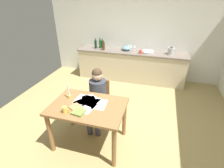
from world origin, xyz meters
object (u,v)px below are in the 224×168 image
at_px(bottle_oil, 96,44).
at_px(mixing_bowl, 126,48).
at_px(book_cookery, 76,107).
at_px(wine_glass_back_left, 128,46).
at_px(person_seated, 97,95).
at_px(bottle_sauce, 104,46).
at_px(chair_at_table, 99,99).
at_px(stovetop_kettle, 171,51).
at_px(wine_glass_by_kettle, 131,46).
at_px(teacup_on_counter, 141,52).
at_px(bottle_vinegar, 100,44).
at_px(bottle_wine_red, 102,44).
at_px(sink_unit, 148,52).
at_px(coffee_mug, 65,110).
at_px(dining_table, 88,112).
at_px(candlestick, 69,94).
at_px(wine_glass_near_sink, 134,46).
at_px(book_magazine, 79,112).

xyz_separation_m(bottle_oil, mixing_bowl, (0.94, 0.05, -0.06)).
relative_size(book_cookery, wine_glass_back_left, 1.26).
height_order(book_cookery, bottle_oil, bottle_oil).
bearing_deg(person_seated, bottle_sauce, 105.24).
relative_size(chair_at_table, book_cookery, 4.51).
bearing_deg(stovetop_kettle, chair_at_table, -122.55).
distance_m(stovetop_kettle, wine_glass_back_left, 1.23).
xyz_separation_m(wine_glass_by_kettle, teacup_on_counter, (0.33, -0.30, -0.06)).
xyz_separation_m(mixing_bowl, wine_glass_back_left, (0.03, 0.11, 0.05)).
bearing_deg(bottle_vinegar, teacup_on_counter, -9.09).
xyz_separation_m(bottle_oil, bottle_sauce, (0.28, -0.09, -0.01)).
xyz_separation_m(book_cookery, bottle_wine_red, (-0.58, 2.95, 0.21)).
xyz_separation_m(person_seated, stovetop_kettle, (1.32, 2.24, 0.32)).
height_order(bottle_vinegar, wine_glass_back_left, bottle_vinegar).
height_order(book_cookery, sink_unit, sink_unit).
bearing_deg(coffee_mug, teacup_on_counter, 75.63).
distance_m(stovetop_kettle, wine_glass_by_kettle, 1.14).
bearing_deg(dining_table, sink_unit, 76.47).
height_order(bottle_vinegar, wine_glass_by_kettle, bottle_vinegar).
relative_size(person_seated, sink_unit, 3.32).
bearing_deg(coffee_mug, bottle_wine_red, 98.74).
xyz_separation_m(coffee_mug, sink_unit, (0.91, 3.01, 0.08)).
bearing_deg(bottle_wine_red, dining_table, -75.67).
bearing_deg(wine_glass_by_kettle, coffee_mug, -97.25).
distance_m(candlestick, teacup_on_counter, 2.62).
relative_size(dining_table, person_seated, 1.00).
relative_size(stovetop_kettle, wine_glass_back_left, 1.43).
xyz_separation_m(book_cookery, wine_glass_near_sink, (0.40, 3.01, 0.21)).
xyz_separation_m(book_cookery, wine_glass_back_left, (0.21, 3.01, 0.21)).
xyz_separation_m(wine_glass_near_sink, wine_glass_back_left, (-0.18, 0.00, 0.00)).
bearing_deg(bottle_sauce, bottle_vinegar, 137.62).
xyz_separation_m(stovetop_kettle, teacup_on_counter, (-0.80, -0.15, -0.05)).
bearing_deg(teacup_on_counter, dining_table, -100.60).
relative_size(sink_unit, stovetop_kettle, 1.64).
bearing_deg(book_magazine, mixing_bowl, 95.98).
height_order(dining_table, wine_glass_near_sink, wine_glass_near_sink).
bearing_deg(sink_unit, book_cookery, -105.72).
xyz_separation_m(candlestick, bottle_vinegar, (-0.39, 2.67, 0.16)).
height_order(candlestick, stovetop_kettle, stovetop_kettle).
distance_m(person_seated, sink_unit, 2.36).
relative_size(person_seated, wine_glass_back_left, 7.76).
distance_m(coffee_mug, teacup_on_counter, 2.95).
height_order(bottle_wine_red, wine_glass_by_kettle, bottle_wine_red).
relative_size(dining_table, book_magazine, 6.75).
xyz_separation_m(chair_at_table, wine_glass_by_kettle, (0.20, 2.24, 0.52)).
xyz_separation_m(bottle_vinegar, teacup_on_counter, (1.27, -0.20, -0.08)).
xyz_separation_m(dining_table, book_cookery, (-0.15, -0.12, 0.14)).
relative_size(book_cookery, bottle_oil, 0.66).
bearing_deg(stovetop_kettle, mixing_bowl, 178.08).
xyz_separation_m(bottle_vinegar, bottle_wine_red, (0.06, 0.04, -0.01)).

